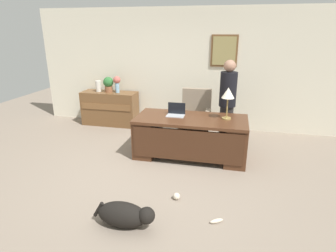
% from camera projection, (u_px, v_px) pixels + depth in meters
% --- Properties ---
extents(ground_plane, '(12.00, 12.00, 0.00)m').
position_uv_depth(ground_plane, '(152.00, 175.00, 4.54)').
color(ground_plane, gray).
extents(back_wall, '(7.00, 0.16, 2.70)m').
position_uv_depth(back_wall, '(183.00, 69.00, 6.49)').
color(back_wall, beige).
rests_on(back_wall, ground_plane).
extents(desk, '(1.97, 0.91, 0.74)m').
position_uv_depth(desk, '(190.00, 136.00, 5.07)').
color(desk, '#4C2B19').
rests_on(desk, ground_plane).
extents(credenza, '(1.33, 0.50, 0.81)m').
position_uv_depth(credenza, '(110.00, 108.00, 6.84)').
color(credenza, brown).
rests_on(credenza, ground_plane).
extents(armchair, '(0.60, 0.59, 1.06)m').
position_uv_depth(armchair, '(195.00, 118.00, 5.86)').
color(armchair, gray).
rests_on(armchair, ground_plane).
extents(person_standing, '(0.32, 0.32, 1.69)m').
position_uv_depth(person_standing, '(227.00, 103.00, 5.44)').
color(person_standing, '#262323').
rests_on(person_standing, ground_plane).
extents(dog_lying, '(0.78, 0.31, 0.30)m').
position_uv_depth(dog_lying, '(125.00, 215.00, 3.32)').
color(dog_lying, black).
rests_on(dog_lying, ground_plane).
extents(laptop, '(0.32, 0.22, 0.22)m').
position_uv_depth(laptop, '(176.00, 112.00, 5.11)').
color(laptop, '#B2B5BA').
rests_on(laptop, desk).
extents(desk_lamp, '(0.22, 0.22, 0.56)m').
position_uv_depth(desk_lamp, '(228.00, 95.00, 4.79)').
color(desk_lamp, '#9E8447').
rests_on(desk_lamp, desk).
extents(vase_with_flowers, '(0.17, 0.17, 0.38)m').
position_uv_depth(vase_with_flowers, '(117.00, 82.00, 6.58)').
color(vase_with_flowers, '#86B4D5').
rests_on(vase_with_flowers, credenza).
extents(vase_empty, '(0.13, 0.13, 0.26)m').
position_uv_depth(vase_empty, '(98.00, 86.00, 6.72)').
color(vase_empty, silver).
rests_on(vase_empty, credenza).
extents(potted_plant, '(0.24, 0.24, 0.36)m').
position_uv_depth(potted_plant, '(108.00, 84.00, 6.65)').
color(potted_plant, brown).
rests_on(potted_plant, credenza).
extents(dog_toy_ball, '(0.10, 0.10, 0.10)m').
position_uv_depth(dog_toy_ball, '(176.00, 196.00, 3.87)').
color(dog_toy_ball, beige).
rests_on(dog_toy_ball, ground_plane).
extents(dog_toy_bone, '(0.17, 0.13, 0.05)m').
position_uv_depth(dog_toy_bone, '(217.00, 221.00, 3.41)').
color(dog_toy_bone, beige).
rests_on(dog_toy_bone, ground_plane).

